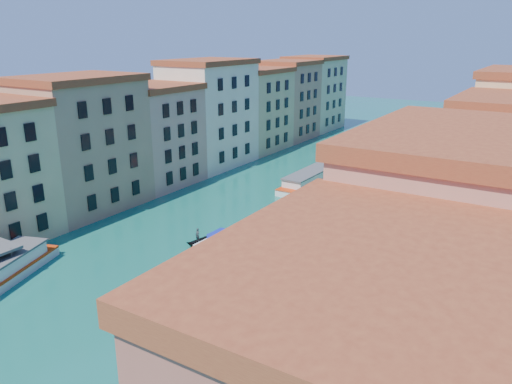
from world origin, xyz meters
TOP-DOWN VIEW (x-y plane):
  - left_bank_palazzos at (-26.00, 64.68)m, footprint 12.80×128.40m
  - quay at (22.00, 65.00)m, footprint 4.00×140.00m
  - restaurant_awnings at (22.19, 23.00)m, footprint 3.20×44.55m
  - mooring_poles_right at (19.10, 28.80)m, footprint 1.44×54.24m
  - vaporetto_far at (-2.02, 68.35)m, footprint 4.41×17.91m
  - gondola_fore at (-1.78, 40.77)m, footprint 3.43×12.20m
  - gondola_far at (13.98, 52.55)m, footprint 6.85×9.82m
  - motorboat_mid at (-0.69, 38.58)m, footprint 2.48×6.86m
  - motorboat_far at (3.76, 86.07)m, footprint 2.42×6.72m

SIDE VIEW (x-z plane):
  - gondola_far at x=13.98m, z-range -0.47..1.12m
  - gondola_fore at x=-1.78m, z-range -0.81..1.64m
  - quay at x=22.00m, z-range 0.00..1.00m
  - motorboat_far at x=3.76m, z-range -0.15..1.22m
  - motorboat_mid at x=-0.69m, z-range -0.15..1.24m
  - vaporetto_far at x=-2.02m, z-range -0.13..2.52m
  - mooring_poles_right at x=19.10m, z-range -0.30..2.90m
  - restaurant_awnings at x=22.19m, z-range 1.43..4.55m
  - left_bank_palazzos at x=-26.00m, z-range -0.79..20.21m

